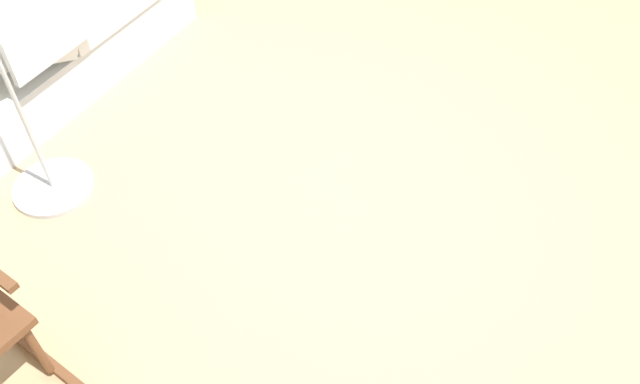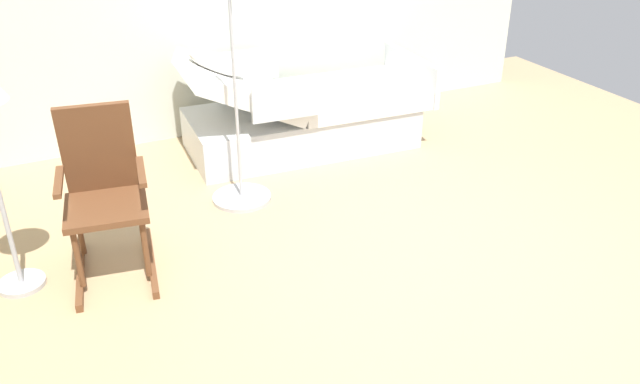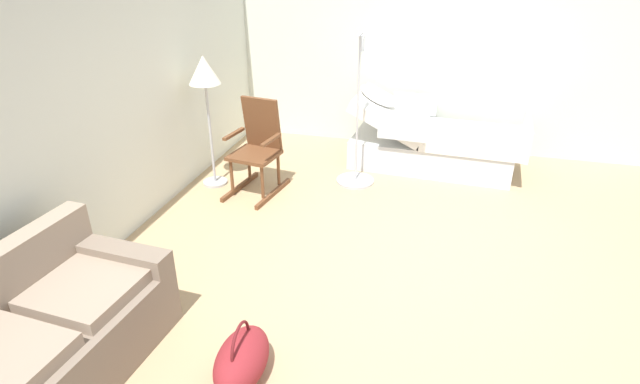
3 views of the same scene
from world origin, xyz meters
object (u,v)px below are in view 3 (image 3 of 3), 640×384
object	(u,v)px
rocking_chair	(258,148)
duffel_bag	(242,359)
couch	(42,344)
iv_pole	(356,162)
hospital_bed	(432,143)
floor_lamp	(205,79)

from	to	relation	value
rocking_chair	duffel_bag	world-z (taller)	rocking_chair
couch	duffel_bag	distance (m)	1.24
couch	duffel_bag	bearing A→B (deg)	-74.05
duffel_bag	iv_pole	distance (m)	3.12
duffel_bag	hospital_bed	bearing A→B (deg)	-13.71
hospital_bed	duffel_bag	size ratio (longest dim) A/B	3.73
hospital_bed	iv_pole	xyz separation A→B (m)	(-0.71, 0.82, -0.05)
floor_lamp	iv_pole	size ratio (longest dim) A/B	0.88
rocking_chair	duffel_bag	size ratio (longest dim) A/B	1.84
couch	duffel_bag	world-z (taller)	couch
hospital_bed	rocking_chair	distance (m)	2.20
couch	rocking_chair	size ratio (longest dim) A/B	1.57
rocking_chair	duffel_bag	distance (m)	2.80
duffel_bag	iv_pole	bearing A→B (deg)	-2.14
floor_lamp	couch	bearing A→B (deg)	-174.68
rocking_chair	floor_lamp	size ratio (longest dim) A/B	0.71
rocking_chair	iv_pole	distance (m)	1.15
couch	floor_lamp	distance (m)	3.13
couch	rocking_chair	xyz separation A→B (m)	(2.97, -0.28, 0.20)
couch	duffel_bag	xyz separation A→B (m)	(0.34, -1.18, -0.15)
floor_lamp	iv_pole	world-z (taller)	iv_pole
floor_lamp	duffel_bag	size ratio (longest dim) A/B	2.59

